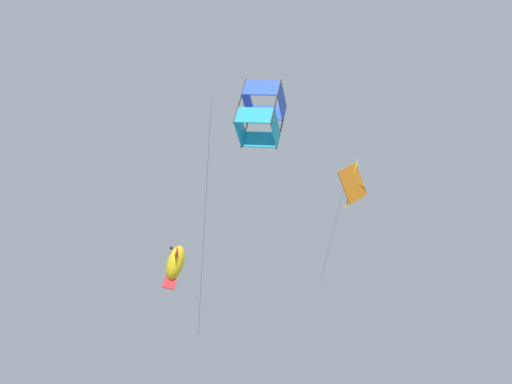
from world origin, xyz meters
The scene contains 3 objects.
kite_diamond_far_centre centered at (5.75, -2.97, 14.29)m, with size 2.03×1.63×4.87m.
kite_box_near_left centered at (2.38, -3.91, 16.93)m, with size 3.14×3.41×9.54m.
kite_fish_near_right centered at (-1.65, 3.97, 14.89)m, with size 1.16×1.60×2.37m.
Camera 1 is at (2.36, -21.48, 0.50)m, focal length 43.80 mm.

